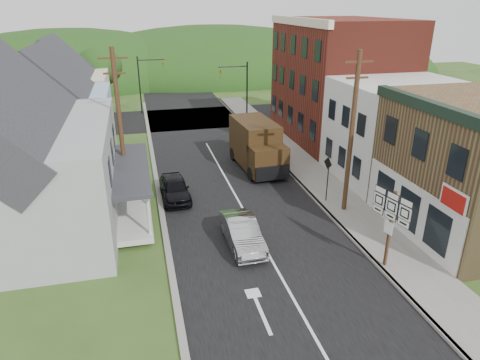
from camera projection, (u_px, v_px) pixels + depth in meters
ground at (269, 256)px, 20.36m from camera, size 120.00×120.00×0.00m
road at (226, 178)px, 29.33m from camera, size 9.00×90.00×0.02m
cross_road at (192, 118)px, 44.58m from camera, size 60.00×9.00×0.02m
sidewalk_right at (317, 180)px, 28.80m from camera, size 2.80×55.00×0.15m
curb_right at (299, 182)px, 28.50m from camera, size 0.20×55.00×0.15m
curb_left at (159, 196)px, 26.50m from camera, size 0.30×55.00×0.12m
storefront_white at (400, 132)px, 28.31m from camera, size 8.00×7.00×6.50m
storefront_red at (338, 81)px, 36.16m from camera, size 8.00×12.00×10.00m
house_gray at (8, 151)px, 21.50m from camera, size 10.20×12.24×8.35m
house_blue at (61, 111)px, 31.79m from camera, size 7.14×8.16×7.28m
house_cream at (69, 89)px, 39.76m from camera, size 7.14×8.16×7.28m
utility_pole_right at (352, 133)px, 22.94m from camera, size 1.60×0.26×9.00m
utility_pole_left at (120, 126)px, 24.33m from camera, size 1.60×0.26×9.00m
traffic_signal_right at (240, 86)px, 40.94m from camera, size 2.87×0.20×6.00m
traffic_signal_left at (146, 78)px, 45.34m from camera, size 2.87×0.20×6.00m
tree_left_d at (99, 67)px, 45.23m from camera, size 4.80×4.80×6.94m
forested_ridge at (169, 76)px, 69.70m from camera, size 90.00×30.00×16.00m
silver_sedan at (242, 233)px, 20.96m from camera, size 1.58×4.24×1.39m
dark_sedan at (175, 189)px, 26.00m from camera, size 1.77×4.10×1.38m
delivery_van at (257, 146)px, 30.43m from camera, size 2.87×6.26×3.42m
route_sign_cluster at (391, 219)px, 18.46m from camera, size 0.57×2.04×3.65m
warning_sign at (328, 173)px, 25.02m from camera, size 0.18×0.76×2.77m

